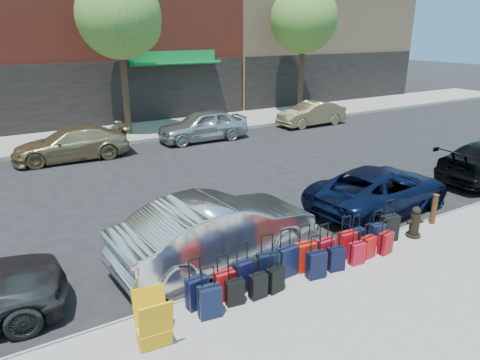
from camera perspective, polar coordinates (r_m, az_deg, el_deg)
ground at (r=13.04m, az=-4.49°, el=-2.86°), size 120.00×120.00×0.00m
sidewalk_near at (r=8.38m, az=16.58°, el=-16.91°), size 60.00×4.00×0.15m
sidewalk_far at (r=22.07m, az=-16.16°, el=5.91°), size 60.00×4.00×0.15m
curb_near at (r=9.59m, az=7.69°, el=-11.18°), size 60.00×0.08×0.15m
curb_far at (r=20.17m, az=-14.65°, el=4.83°), size 60.00×0.08×0.15m
tree_center at (r=21.22m, az=-15.43°, el=20.05°), size 3.80×3.80×7.27m
tree_right at (r=26.16m, az=8.76°, el=20.23°), size 3.80×3.80×7.27m
suitcase_front_0 at (r=8.00m, az=-5.73°, el=-14.68°), size 0.42×0.26×0.97m
suitcase_front_1 at (r=8.19m, az=-2.08°, el=-13.85°), size 0.39×0.22×0.93m
suitcase_front_2 at (r=8.41m, az=0.52°, el=-12.64°), size 0.42×0.24×1.00m
suitcase_front_3 at (r=8.66m, az=3.73°, el=-11.57°), size 0.46×0.30×1.03m
suitcase_front_4 at (r=8.92m, az=6.25°, el=-10.72°), size 0.44×0.26×1.02m
suitcase_front_5 at (r=9.15m, az=8.69°, el=-10.05°), size 0.43×0.26×1.01m
suitcase_front_6 at (r=9.45m, az=11.22°, el=-9.35°), size 0.38×0.21×0.92m
suitcase_front_7 at (r=9.81m, az=14.01°, el=-8.36°), size 0.42×0.25×0.97m
suitcase_front_8 at (r=10.12m, az=15.28°, el=-7.76°), size 0.38×0.22×0.88m
suitcase_front_9 at (r=10.53m, az=17.80°, el=-6.95°), size 0.38×0.24×0.86m
suitcase_front_10 at (r=10.83m, az=19.27°, el=-6.07°), size 0.45×0.30×1.02m
suitcase_back_0 at (r=7.77m, az=-4.06°, el=-15.86°), size 0.43×0.28×0.95m
suitcase_back_1 at (r=8.08m, az=-0.72°, el=-14.68°), size 0.36×0.25×0.80m
suitcase_back_2 at (r=8.25m, az=2.42°, el=-13.91°), size 0.33×0.20×0.79m
suitcase_back_3 at (r=8.44m, az=4.71°, el=-13.07°), size 0.37×0.25×0.81m
suitcase_back_5 at (r=8.95m, az=10.11°, el=-11.04°), size 0.42×0.28×0.92m
suitcase_back_6 at (r=9.29m, az=12.66°, el=-10.21°), size 0.38×0.27×0.84m
suitcase_back_7 at (r=9.63m, az=15.30°, el=-9.39°), size 0.35×0.22×0.80m
suitcase_back_8 at (r=9.96m, az=16.71°, el=-8.54°), size 0.35×0.23×0.80m
suitcase_back_9 at (r=10.24m, az=18.83°, el=-7.93°), size 0.37×0.26×0.82m
fire_hydrant at (r=11.24m, az=22.27°, el=-5.30°), size 0.40×0.35×0.78m
bollard at (r=12.13m, az=24.46°, el=-3.51°), size 0.15×0.15×0.81m
display_rack at (r=7.17m, az=-11.46°, el=-18.02°), size 0.57×0.62×0.94m
car_near_1 at (r=9.45m, az=-3.02°, el=-6.72°), size 4.81×2.07×1.54m
car_near_2 at (r=12.80m, az=18.19°, el=-1.19°), size 4.80×2.59×1.28m
car_far_1 at (r=18.36m, az=-21.56°, el=4.53°), size 4.53×2.03×1.29m
car_far_2 at (r=20.19m, az=-4.98°, el=7.28°), size 4.26×1.81×1.44m
car_far_3 at (r=23.74m, az=9.49°, el=8.71°), size 3.90×1.40×1.28m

